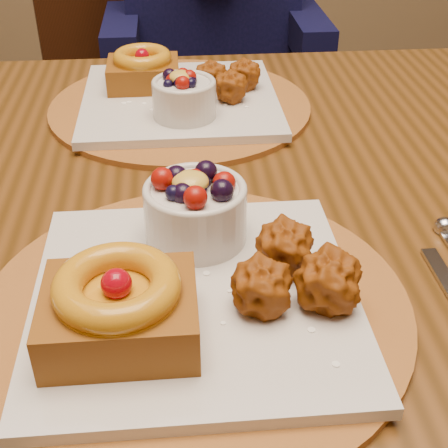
{
  "coord_description": "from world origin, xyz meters",
  "views": [
    {
      "loc": [
        -0.04,
        -0.68,
        1.13
      ],
      "look_at": [
        0.0,
        -0.21,
        0.81
      ],
      "focal_mm": 50.0,
      "sensor_mm": 36.0,
      "label": 1
    }
  ],
  "objects_px": {
    "place_setting_near": "(190,279)",
    "chair_far": "(136,96)",
    "place_setting_far": "(178,95)",
    "dining_table": "(188,237)"
  },
  "relations": [
    {
      "from": "dining_table",
      "to": "chair_far",
      "type": "xyz_separation_m",
      "value": [
        -0.11,
        0.93,
        -0.19
      ]
    },
    {
      "from": "dining_table",
      "to": "place_setting_near",
      "type": "distance_m",
      "value": 0.24
    },
    {
      "from": "dining_table",
      "to": "chair_far",
      "type": "bearing_deg",
      "value": 96.53
    },
    {
      "from": "place_setting_far",
      "to": "chair_far",
      "type": "relative_size",
      "value": 0.43
    },
    {
      "from": "place_setting_far",
      "to": "chair_far",
      "type": "distance_m",
      "value": 0.78
    },
    {
      "from": "place_setting_near",
      "to": "chair_far",
      "type": "bearing_deg",
      "value": 95.14
    },
    {
      "from": "place_setting_near",
      "to": "place_setting_far",
      "type": "distance_m",
      "value": 0.43
    },
    {
      "from": "dining_table",
      "to": "place_setting_far",
      "type": "height_order",
      "value": "place_setting_far"
    },
    {
      "from": "place_setting_near",
      "to": "chair_far",
      "type": "relative_size",
      "value": 0.43
    },
    {
      "from": "place_setting_near",
      "to": "place_setting_far",
      "type": "relative_size",
      "value": 1.0
    }
  ]
}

